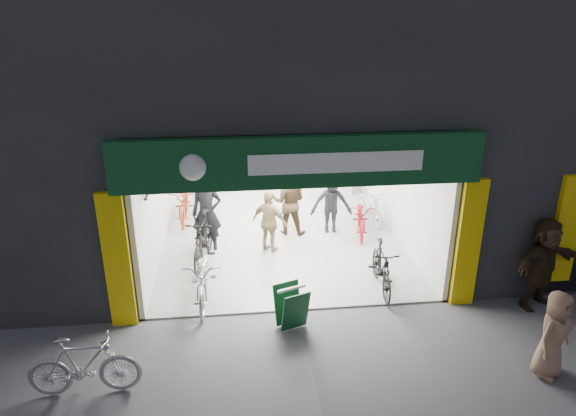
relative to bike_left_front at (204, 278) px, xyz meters
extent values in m
plane|color=#56565B|center=(1.80, -0.60, -0.51)|extent=(60.00, 60.00, 0.00)
cube|color=#232326|center=(-3.70, 4.40, 1.24)|extent=(5.00, 10.00, 3.50)
cube|color=#232326|center=(7.80, 4.40, 1.24)|extent=(6.00, 10.00, 3.50)
cube|color=#9E9E99|center=(1.80, 3.40, -0.49)|extent=(6.00, 8.00, 0.04)
cube|color=silver|center=(1.80, 7.50, 1.09)|extent=(6.00, 0.20, 3.20)
cube|color=silver|center=(-1.15, 3.40, 1.09)|extent=(0.10, 8.00, 3.20)
cube|color=silver|center=(4.75, 3.40, 1.09)|extent=(0.10, 8.00, 3.20)
cube|color=white|center=(1.80, 3.40, 2.74)|extent=(6.00, 8.00, 0.10)
cube|color=black|center=(1.80, -0.50, 2.84)|extent=(6.00, 0.30, 0.30)
cube|color=#0E3E1E|center=(1.80, -0.72, 2.54)|extent=(6.40, 0.25, 0.90)
cube|color=white|center=(2.40, -0.86, 2.54)|extent=(3.00, 0.02, 0.35)
cube|color=yellow|center=(-1.45, -0.66, 0.79)|extent=(0.45, 0.12, 2.60)
cube|color=yellow|center=(5.05, -0.66, 0.79)|extent=(0.45, 0.12, 2.60)
cube|color=yellow|center=(7.00, -0.66, 0.99)|extent=(0.50, 0.12, 2.20)
cylinder|color=black|center=(-1.02, 2.80, 1.59)|extent=(0.06, 5.00, 0.06)
cube|color=silver|center=(3.60, 5.90, -0.01)|extent=(1.40, 0.60, 1.00)
cube|color=white|center=(1.80, 0.60, 2.67)|extent=(1.30, 0.35, 0.04)
cube|color=white|center=(1.80, 2.40, 2.67)|extent=(1.30, 0.35, 0.04)
cube|color=white|center=(1.80, 4.20, 2.67)|extent=(1.30, 0.35, 0.04)
cube|color=white|center=(1.80, 6.00, 2.67)|extent=(1.30, 0.35, 0.04)
imported|color=#AFB0B4|center=(0.00, 0.00, 0.00)|extent=(0.70, 1.96, 1.03)
imported|color=black|center=(-0.08, 1.65, 0.08)|extent=(0.87, 2.04, 1.19)
imported|color=#9C2A0E|center=(-0.70, 4.24, -0.03)|extent=(0.64, 1.83, 0.96)
imported|color=silver|center=(0.00, 4.00, 0.04)|extent=(0.78, 1.89, 1.10)
imported|color=black|center=(3.60, 0.00, 0.00)|extent=(0.62, 1.76, 1.04)
imported|color=maroon|center=(3.88, 2.82, -0.06)|extent=(0.93, 1.83, 0.92)
imported|color=#B6B6BB|center=(4.30, 3.54, -0.02)|extent=(0.73, 1.70, 0.99)
imported|color=#A8A8AC|center=(-1.68, -2.47, -0.01)|extent=(1.68, 0.48, 1.01)
imported|color=black|center=(0.00, 2.28, 0.45)|extent=(0.72, 0.48, 1.93)
imported|color=#3A2B1A|center=(2.04, 3.05, 0.37)|extent=(1.00, 0.87, 1.76)
imported|color=black|center=(3.11, 2.94, 0.32)|extent=(1.10, 0.67, 1.66)
imported|color=#9D8A5B|center=(1.46, 2.03, 0.26)|extent=(0.96, 0.84, 1.55)
imported|color=#8F6A53|center=(5.52, -2.83, 0.23)|extent=(0.86, 0.79, 1.48)
imported|color=#312316|center=(6.48, -0.90, 0.41)|extent=(1.80, 1.14, 1.85)
cube|color=#10401F|center=(1.66, -1.26, -0.09)|extent=(0.55, 0.36, 0.78)
cube|color=#10401F|center=(1.55, -0.94, -0.09)|extent=(0.55, 0.36, 0.78)
cube|color=white|center=(1.61, -1.10, 0.29)|extent=(0.53, 0.23, 0.05)
camera|label=1|loc=(0.65, -9.04, 5.00)|focal=32.00mm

